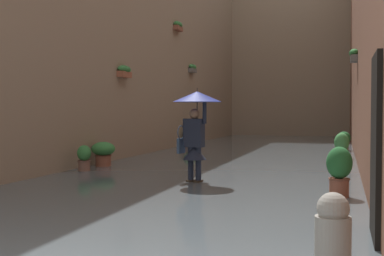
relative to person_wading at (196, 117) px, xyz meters
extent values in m
plane|color=gray|center=(0.14, -6.56, -1.42)|extent=(68.12, 68.12, 0.00)
cube|color=#515B60|center=(0.14, -6.56, -1.38)|extent=(7.73, 33.25, 0.06)
cube|color=black|center=(-3.31, 3.87, -0.32)|extent=(0.08, 1.10, 2.20)
cube|color=#66605B|center=(-3.23, -5.32, 1.65)|extent=(0.20, 0.70, 0.18)
ellipsoid|color=#2D7033|center=(-3.23, -5.32, 1.81)|extent=(0.28, 0.76, 0.24)
cube|color=brown|center=(3.50, -9.40, 3.48)|extent=(0.20, 0.70, 0.18)
ellipsoid|color=#387F3D|center=(3.50, -9.40, 3.64)|extent=(0.28, 0.76, 0.24)
cube|color=#66605B|center=(3.50, -11.44, 1.93)|extent=(0.20, 0.70, 0.18)
ellipsoid|color=#387F3D|center=(3.50, -11.44, 2.09)|extent=(0.28, 0.76, 0.24)
cube|color=#9E563D|center=(3.50, -4.15, 1.25)|extent=(0.20, 0.70, 0.18)
ellipsoid|color=#387F3D|center=(3.50, -4.15, 1.41)|extent=(0.28, 0.76, 0.24)
cube|color=gray|center=(0.14, -21.09, 4.22)|extent=(10.53, 1.80, 11.26)
cube|color=#2D2319|center=(0.12, -0.02, -1.37)|extent=(0.15, 0.26, 0.10)
cylinder|color=#1E2333|center=(0.12, -0.02, -0.97)|extent=(0.14, 0.14, 0.69)
cube|color=#2D2319|center=(-0.06, 0.01, -1.37)|extent=(0.15, 0.26, 0.10)
cylinder|color=#1E2333|center=(-0.06, 0.01, -0.97)|extent=(0.14, 0.14, 0.69)
cube|color=#1E2333|center=(0.03, -0.01, -0.33)|extent=(0.41, 0.28, 0.59)
cone|color=#1E2333|center=(0.03, -0.01, -0.74)|extent=(0.58, 0.58, 0.28)
sphere|color=#8C664C|center=(0.03, -0.01, 0.07)|extent=(0.21, 0.21, 0.21)
cylinder|color=#1E2333|center=(-0.20, 0.03, 0.09)|extent=(0.10, 0.10, 0.44)
cylinder|color=#1E2333|center=(0.26, -0.04, -0.27)|extent=(0.10, 0.10, 0.48)
cylinder|color=black|center=(-0.03, 0.00, 0.20)|extent=(0.02, 0.02, 0.46)
cone|color=navy|center=(-0.03, 0.00, 0.43)|extent=(1.02, 1.02, 0.22)
cylinder|color=black|center=(-0.03, 0.00, 0.57)|extent=(0.01, 0.01, 0.08)
cube|color=#334766|center=(0.34, -0.04, -0.60)|extent=(0.11, 0.29, 0.32)
torus|color=#334766|center=(0.34, -0.04, -0.32)|extent=(0.07, 0.30, 0.30)
cylinder|color=brown|center=(3.23, -2.17, -1.24)|extent=(0.42, 0.42, 0.34)
torus|color=brown|center=(3.23, -2.17, -1.07)|extent=(0.45, 0.45, 0.04)
ellipsoid|color=#387F3D|center=(3.23, -2.17, -0.89)|extent=(0.64, 0.64, 0.37)
cylinder|color=brown|center=(3.19, -1.06, -1.26)|extent=(0.29, 0.29, 0.31)
torus|color=brown|center=(3.19, -1.06, -1.11)|extent=(0.33, 0.33, 0.04)
ellipsoid|color=#387F3D|center=(3.19, -1.06, -0.91)|extent=(0.35, 0.35, 0.39)
cylinder|color=brown|center=(3.26, -10.23, -1.26)|extent=(0.39, 0.39, 0.32)
torus|color=brown|center=(3.26, -10.23, -1.09)|extent=(0.42, 0.42, 0.04)
ellipsoid|color=#23602D|center=(3.26, -10.23, -0.82)|extent=(0.55, 0.55, 0.56)
cylinder|color=brown|center=(-2.89, 1.04, -1.23)|extent=(0.33, 0.33, 0.37)
torus|color=brown|center=(-2.89, 1.04, -1.04)|extent=(0.36, 0.36, 0.04)
ellipsoid|color=#23602D|center=(-2.89, 1.04, -0.76)|extent=(0.44, 0.44, 0.56)
cylinder|color=brown|center=(-2.98, -9.59, -1.28)|extent=(0.35, 0.35, 0.27)
torus|color=brown|center=(-2.98, -9.59, -1.15)|extent=(0.38, 0.38, 0.04)
ellipsoid|color=#23602D|center=(-2.98, -9.59, -0.89)|extent=(0.49, 0.49, 0.51)
cylinder|color=brown|center=(-2.91, -6.32, -1.29)|extent=(0.34, 0.34, 0.26)
torus|color=brown|center=(-2.91, -6.32, -1.16)|extent=(0.38, 0.38, 0.04)
ellipsoid|color=#428947|center=(-2.91, -6.32, -0.86)|extent=(0.46, 0.46, 0.61)
cylinder|color=gray|center=(-2.86, 5.43, -1.11)|extent=(0.32, 0.32, 0.61)
sphere|color=gray|center=(-2.86, 5.43, -0.73)|extent=(0.29, 0.29, 0.29)
camera|label=1|loc=(-2.93, 10.00, 0.13)|focal=46.84mm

